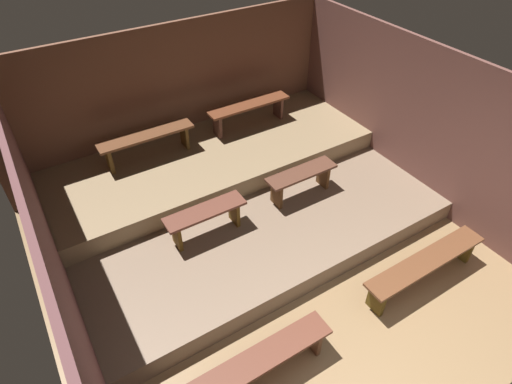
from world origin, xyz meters
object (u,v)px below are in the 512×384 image
bench_floor_left (251,367)px  bench_middle_right (249,109)px  bench_lower_left (206,216)px  bench_middle_left (147,140)px  bench_lower_right (301,178)px  bench_floor_right (425,264)px

bench_floor_left → bench_middle_right: bench_middle_right is taller
bench_lower_left → bench_floor_left: bearing=-104.1°
bench_middle_left → bench_middle_right: same height
bench_lower_left → bench_lower_right: 1.51m
bench_floor_right → bench_lower_right: bench_lower_right is taller
bench_lower_right → bench_floor_left: bearing=-136.2°
bench_floor_left → bench_middle_left: size_ratio=1.26×
bench_middle_right → bench_lower_right: bearing=-94.2°
bench_floor_left → bench_middle_left: bearing=84.2°
bench_middle_left → bench_middle_right: (1.75, 0.00, 0.00)m
bench_lower_left → bench_middle_right: (1.63, 1.63, 0.30)m
bench_floor_left → bench_floor_right: (2.47, 0.00, 0.00)m
bench_middle_left → bench_middle_right: bearing=0.0°
bench_lower_right → bench_middle_right: bearing=85.8°
bench_floor_left → bench_lower_left: size_ratio=1.67×
bench_floor_right → bench_middle_right: size_ratio=1.26×
bench_floor_left → bench_middle_left: 3.60m
bench_middle_left → bench_floor_left: bearing=-95.8°
bench_middle_right → bench_lower_left: bearing=-135.1°
bench_floor_left → bench_floor_right: same height
bench_lower_right → bench_floor_right: bearing=-75.9°
bench_floor_right → bench_middle_right: bench_middle_right is taller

